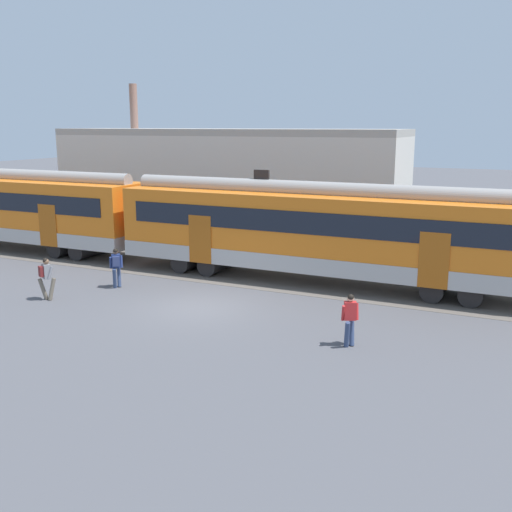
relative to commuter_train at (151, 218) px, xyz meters
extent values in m
plane|color=#515156|center=(5.69, -5.33, -2.25)|extent=(160.00, 160.00, 0.00)
cube|color=#605951|center=(-2.48, 0.00, -2.25)|extent=(80.00, 4.40, 0.01)
cube|color=#B2ADA8|center=(8.52, 0.00, -1.20)|extent=(18.00, 3.06, 0.70)
cube|color=orange|center=(8.52, 0.00, 0.35)|extent=(18.00, 3.00, 2.40)
cube|color=black|center=(8.52, -1.51, 0.55)|extent=(16.56, 0.03, 0.90)
cube|color=#AC5413|center=(13.47, -1.52, -0.50)|extent=(1.10, 0.04, 2.10)
cube|color=#AC5413|center=(3.57, -1.52, -0.50)|extent=(1.10, 0.04, 2.10)
cylinder|color=gray|center=(8.52, 0.00, 1.73)|extent=(17.64, 0.70, 0.70)
cube|color=black|center=(5.82, 0.00, 2.28)|extent=(0.70, 0.12, 0.40)
cylinder|color=black|center=(14.80, 0.00, -1.80)|extent=(0.90, 2.40, 0.90)
cylinder|color=black|center=(13.40, 0.00, -1.80)|extent=(0.90, 2.40, 0.90)
cylinder|color=black|center=(3.64, 0.00, -1.80)|extent=(0.90, 2.40, 0.90)
cylinder|color=black|center=(2.24, 0.00, -1.80)|extent=(0.90, 2.40, 0.90)
cube|color=#B2ADA8|center=(-10.08, 0.00, -1.20)|extent=(18.00, 3.06, 0.70)
cube|color=#AC5413|center=(-5.13, -1.52, -0.50)|extent=(1.10, 0.04, 2.10)
cylinder|color=black|center=(-3.80, 0.00, -1.80)|extent=(0.90, 2.40, 0.90)
cylinder|color=black|center=(-5.20, 0.00, -1.80)|extent=(0.90, 2.40, 0.90)
cylinder|color=#6B6051|center=(0.04, -6.83, -1.82)|extent=(0.31, 0.38, 0.87)
cylinder|color=#6B6051|center=(-0.26, -6.98, -1.82)|extent=(0.31, 0.38, 0.87)
cube|color=gray|center=(-0.11, -6.91, -1.11)|extent=(0.43, 0.39, 0.56)
cylinder|color=gray|center=(-0.34, -6.86, -1.16)|extent=(0.20, 0.26, 0.52)
cylinder|color=gray|center=(0.12, -6.95, -1.16)|extent=(0.20, 0.26, 0.52)
sphere|color=brown|center=(-0.10, -6.89, -0.72)|extent=(0.22, 0.22, 0.22)
sphere|color=black|center=(-0.11, -6.91, -0.69)|extent=(0.20, 0.20, 0.20)
cube|color=maroon|center=(-0.20, -7.06, -1.09)|extent=(0.32, 0.28, 0.40)
cylinder|color=navy|center=(1.16, -4.15, -1.82)|extent=(0.34, 0.37, 0.87)
cylinder|color=navy|center=(1.20, -4.48, -1.82)|extent=(0.34, 0.37, 0.87)
cube|color=navy|center=(1.18, -4.31, -1.11)|extent=(0.43, 0.41, 0.56)
cylinder|color=navy|center=(1.06, -4.51, -1.16)|extent=(0.22, 0.25, 0.52)
cylinder|color=navy|center=(1.30, -4.11, -1.16)|extent=(0.22, 0.25, 0.52)
sphere|color=brown|center=(1.17, -4.30, -0.72)|extent=(0.22, 0.22, 0.22)
sphere|color=black|center=(1.18, -4.31, -0.69)|extent=(0.20, 0.20, 0.20)
cube|color=navy|center=(1.29, -4.45, -1.09)|extent=(0.32, 0.30, 0.40)
cylinder|color=navy|center=(11.89, -6.65, -1.82)|extent=(0.28, 0.38, 0.87)
cylinder|color=navy|center=(11.84, -6.98, -1.82)|extent=(0.28, 0.38, 0.87)
cube|color=red|center=(11.86, -6.82, -1.11)|extent=(0.43, 0.36, 0.56)
cylinder|color=red|center=(11.69, -6.98, -1.16)|extent=(0.18, 0.26, 0.52)
cylinder|color=red|center=(12.03, -6.66, -1.16)|extent=(0.18, 0.26, 0.52)
sphere|color=beige|center=(11.86, -6.80, -0.72)|extent=(0.22, 0.22, 0.22)
sphere|color=black|center=(11.86, -6.82, -0.69)|extent=(0.20, 0.20, 0.20)
cube|color=beige|center=(-0.74, 8.94, 0.75)|extent=(21.86, 5.00, 6.00)
cube|color=#A7A39B|center=(-0.74, 8.94, 3.95)|extent=(21.86, 5.00, 0.40)
cylinder|color=#8C6656|center=(-7.30, 8.94, 5.35)|extent=(0.50, 0.50, 3.20)
camera|label=1|loc=(16.57, -23.69, 4.37)|focal=42.00mm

